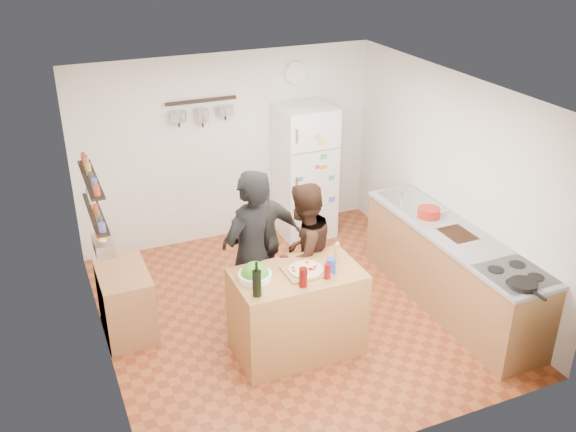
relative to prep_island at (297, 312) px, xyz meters
name	(u,v)px	position (x,y,z in m)	size (l,w,h in m)	color
room_shell	(278,197)	(0.22, 1.03, 0.79)	(4.20, 4.20, 4.20)	brown
prep_island	(297,312)	(0.00, 0.00, 0.00)	(1.25, 0.72, 0.91)	#A66E3D
pizza_board	(306,271)	(0.08, -0.02, 0.47)	(0.42, 0.34, 0.02)	olive
pizza	(306,269)	(0.08, -0.02, 0.48)	(0.34, 0.34, 0.02)	tan
salad_bowl	(255,276)	(-0.42, 0.05, 0.49)	(0.32, 0.32, 0.06)	white
wine_bottle	(257,283)	(-0.50, -0.22, 0.58)	(0.08, 0.08, 0.25)	black
wine_glass_near	(303,277)	(-0.05, -0.24, 0.55)	(0.08, 0.08, 0.19)	#4F0806
wine_glass_far	(327,271)	(0.22, -0.20, 0.53)	(0.06, 0.06, 0.15)	#61080C
pepper_mill	(337,254)	(0.45, 0.05, 0.54)	(0.05, 0.05, 0.17)	#AD7C48
salt_canister	(331,266)	(0.30, -0.12, 0.53)	(0.09, 0.09, 0.15)	navy
person_left	(251,255)	(-0.30, 0.47, 0.47)	(0.67, 0.44, 1.85)	black
person_center	(303,254)	(0.29, 0.50, 0.34)	(0.77, 0.60, 1.59)	black
person_back	(262,239)	(0.03, 1.03, 0.32)	(0.91, 0.38, 1.55)	#32302D
counter_run	(451,270)	(1.92, 0.09, -0.01)	(0.63, 2.63, 0.90)	#9E7042
stove_top	(515,275)	(1.92, -0.86, 0.46)	(0.60, 0.62, 0.02)	white
skillet	(523,284)	(1.82, -1.07, 0.49)	(0.26, 0.26, 0.05)	black
sink	(412,203)	(1.92, 0.94, 0.46)	(0.50, 0.80, 0.03)	silver
cutting_board	(458,235)	(1.92, 0.05, 0.46)	(0.30, 0.40, 0.02)	brown
red_bowl	(429,213)	(1.87, 0.53, 0.52)	(0.26, 0.26, 0.11)	#AB1E13
fridge	(305,172)	(1.17, 2.39, 0.45)	(0.70, 0.68, 1.80)	white
wall_clock	(295,73)	(1.17, 2.72, 1.69)	(0.30, 0.30, 0.03)	silver
spice_shelf_lower	(96,213)	(-1.71, 0.84, 1.04)	(0.12, 1.00, 0.03)	black
spice_shelf_upper	(91,179)	(-1.71, 0.84, 1.40)	(0.12, 1.00, 0.03)	black
produce_basket	(103,245)	(-1.68, 0.84, 0.69)	(0.18, 0.35, 0.14)	silver
side_table	(126,302)	(-1.52, 1.00, -0.09)	(0.50, 0.80, 0.73)	#A16A43
pot_rack	(201,101)	(-0.13, 2.64, 1.49)	(0.90, 0.04, 0.04)	black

